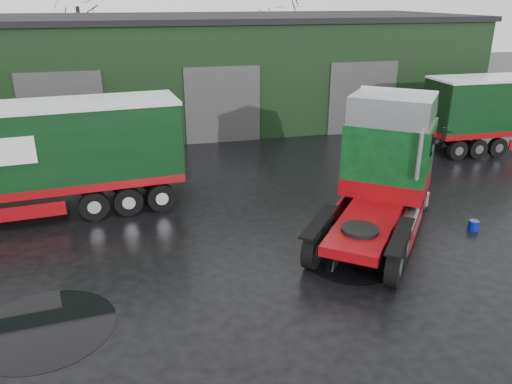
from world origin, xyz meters
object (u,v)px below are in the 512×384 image
Objects in this scene: warehouse at (205,68)px; hero_tractor at (376,175)px; wash_bucket at (474,225)px; tree_back_b at (281,42)px; tree_back_a at (80,33)px.

hero_tractor is (2.50, -18.67, -0.93)m from warehouse.
wash_bucket is at bearing 35.11° from hero_tractor.
warehouse is at bearing -128.66° from tree_back_b.
wash_bucket is 0.04× the size of tree_back_a.
warehouse is 12.82m from tree_back_b.
warehouse is 20.10m from wash_bucket.
warehouse is 18.86m from hero_tractor.
tree_back_a is at bearing 128.66° from warehouse.
warehouse is at bearing -51.34° from tree_back_a.
tree_back_b is at bearing 51.34° from warehouse.
tree_back_b is at bearing 86.39° from wash_bucket.
warehouse is 90.48× the size of wash_bucket.
wash_bucket is 0.05× the size of tree_back_b.
hero_tractor is 4.22m from wash_bucket.
tree_back_a is at bearing 148.72° from hero_tractor.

